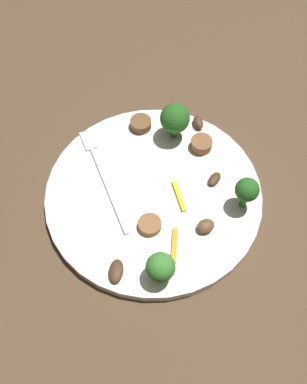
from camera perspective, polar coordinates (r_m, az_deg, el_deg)
The scene contains 16 objects.
ground_plane at distance 0.61m, azimuth 0.00°, elevation -0.72°, with size 1.40×1.40×0.00m, color #4C3826.
plate at distance 0.60m, azimuth 0.00°, elevation -0.36°, with size 0.29×0.29×0.01m, color white.
fork at distance 0.62m, azimuth -6.78°, elevation 2.71°, with size 0.18×0.02×0.00m.
broccoli_floret_0 at distance 0.57m, azimuth 11.99°, elevation 0.19°, with size 0.03×0.03×0.05m.
broccoli_floret_1 at distance 0.52m, azimuth 0.91°, elevation -9.73°, with size 0.04×0.04×0.05m.
broccoli_floret_2 at distance 0.63m, azimuth 2.78°, elevation 9.45°, with size 0.04×0.04×0.06m.
sausage_slice_0 at distance 0.66m, azimuth -1.66°, elevation 8.82°, with size 0.03×0.03×0.01m, color brown.
sausage_slice_1 at distance 0.57m, azimuth -0.49°, elevation -4.26°, with size 0.03×0.03×0.01m, color brown.
sausage_slice_2 at distance 0.64m, azimuth 6.21°, elevation 6.17°, with size 0.03×0.03×0.02m, color brown.
mushroom_0 at distance 0.61m, azimuth 7.88°, elevation 1.68°, with size 0.02×0.01×0.01m, color #422B19.
mushroom_1 at distance 0.66m, azimuth 5.80°, elevation 8.95°, with size 0.02×0.01×0.01m, color #4C331E.
mushroom_2 at distance 0.68m, azimuth 1.94°, elevation 10.33°, with size 0.02×0.01×0.01m, color #422B19.
mushroom_3 at distance 0.57m, azimuth 6.75°, elevation -4.40°, with size 0.02×0.02×0.01m, color brown.
mushroom_4 at distance 0.55m, azimuth -4.87°, elevation -10.17°, with size 0.03×0.02×0.01m, color #422B19.
pepper_strip_0 at distance 0.59m, azimuth 3.31°, elevation -0.51°, with size 0.05×0.01×0.00m, color yellow.
pepper_strip_1 at distance 0.56m, azimuth 2.45°, elevation -7.00°, with size 0.05×0.01×0.00m, color orange.
Camera 1 is at (-0.29, 0.10, 0.53)m, focal length 41.23 mm.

